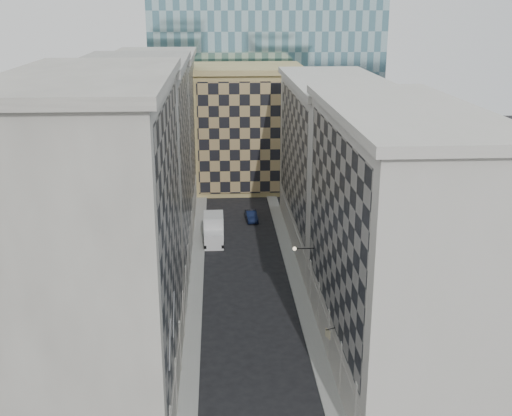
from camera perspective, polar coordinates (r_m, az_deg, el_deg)
name	(u,v)px	position (r m, az deg, el deg)	size (l,w,h in m)	color
sidewalk_west	(196,285)	(67.09, -5.36, -6.80)	(1.50, 100.00, 0.15)	gray
sidewalk_east	(297,282)	(67.52, 3.64, -6.59)	(1.50, 100.00, 0.15)	gray
bldg_left_a	(102,247)	(45.70, -13.54, -3.35)	(10.80, 22.80, 23.70)	gray
bldg_left_b	(138,173)	(66.60, -10.42, 3.07)	(10.80, 22.80, 22.70)	gray
bldg_left_c	(157,135)	(88.05, -8.79, 6.40)	(10.80, 22.80, 21.70)	gray
bldg_right_a	(394,240)	(51.09, 12.21, -2.77)	(10.80, 26.80, 20.70)	#BBB7AC
bldg_right_b	(333,163)	(76.42, 6.90, 3.99)	(10.80, 28.80, 19.70)	#BBB7AC
tan_block	(248,127)	(100.71, -0.75, 7.23)	(16.80, 14.80, 18.80)	tan
church_tower	(231,8)	(113.02, -2.21, 17.30)	(7.20, 7.20, 51.50)	#322C27
flagpoles_left	(172,329)	(42.13, -7.50, -10.59)	(0.10, 6.33, 2.33)	gray
bracket_lamp	(296,249)	(59.55, 3.62, -3.63)	(1.98, 0.36, 0.36)	black
box_truck	(214,231)	(78.38, -3.78, -2.01)	(2.42, 5.87, 3.21)	silver
dark_car	(251,216)	(85.83, -0.41, -0.71)	(1.40, 4.00, 1.32)	#0E1734
shop_sign	(328,333)	(50.19, 6.42, -11.00)	(0.77, 0.68, 0.78)	black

